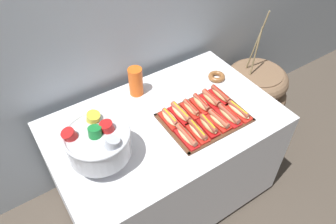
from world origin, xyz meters
TOP-DOWN VIEW (x-y plane):
  - ground_plane at (0.00, 0.00)m, footprint 10.00×10.00m
  - back_wall at (0.00, 0.54)m, footprint 6.00×0.10m
  - buffet_table at (0.00, 0.00)m, footprint 1.36×0.85m
  - floor_vase at (0.98, 0.17)m, footprint 0.57×0.57m
  - serving_tray at (0.20, -0.11)m, footprint 0.48×0.37m
  - hot_dog_0 at (0.01, -0.19)m, footprint 0.06×0.18m
  - hot_dog_1 at (0.09, -0.20)m, footprint 0.07×0.17m
  - hot_dog_2 at (0.16, -0.20)m, footprint 0.07×0.16m
  - hot_dog_3 at (0.24, -0.20)m, footprint 0.07×0.16m
  - hot_dog_4 at (0.31, -0.20)m, footprint 0.07×0.18m
  - hot_dog_5 at (0.39, -0.20)m, footprint 0.07×0.19m
  - hot_dog_6 at (0.02, -0.03)m, footprint 0.07×0.16m
  - hot_dog_7 at (0.09, -0.03)m, footprint 0.07×0.18m
  - hot_dog_8 at (0.17, -0.03)m, footprint 0.06×0.16m
  - hot_dog_9 at (0.24, -0.03)m, footprint 0.08×0.16m
  - hot_dog_10 at (0.32, -0.03)m, footprint 0.07×0.16m
  - hot_dog_11 at (0.39, -0.03)m, footprint 0.06×0.18m
  - punch_bowl at (-0.43, -0.06)m, footprint 0.33×0.33m
  - cup_stack at (-0.02, 0.30)m, footprint 0.09×0.09m
  - donut at (0.50, 0.14)m, footprint 0.11×0.11m

SIDE VIEW (x-z plane):
  - ground_plane at x=0.00m, z-range 0.00..0.00m
  - floor_vase at x=0.98m, z-range -0.26..0.85m
  - buffet_table at x=0.00m, z-range 0.02..0.79m
  - serving_tray at x=0.20m, z-range 0.77..0.78m
  - donut at x=0.50m, z-range 0.77..0.81m
  - hot_dog_5 at x=0.39m, z-range 0.78..0.83m
  - hot_dog_6 at x=0.02m, z-range 0.78..0.83m
  - hot_dog_1 at x=0.09m, z-range 0.78..0.83m
  - hot_dog_8 at x=0.17m, z-range 0.78..0.83m
  - hot_dog_11 at x=0.39m, z-range 0.78..0.84m
  - hot_dog_0 at x=0.01m, z-range 0.78..0.84m
  - hot_dog_3 at x=0.24m, z-range 0.78..0.84m
  - hot_dog_7 at x=0.09m, z-range 0.78..0.84m
  - hot_dog_4 at x=0.31m, z-range 0.78..0.84m
  - hot_dog_9 at x=0.24m, z-range 0.78..0.84m
  - hot_dog_2 at x=0.16m, z-range 0.78..0.84m
  - hot_dog_10 at x=0.32m, z-range 0.78..0.84m
  - cup_stack at x=-0.02m, z-range 0.77..0.96m
  - punch_bowl at x=-0.43m, z-range 0.79..1.04m
  - back_wall at x=0.00m, z-range 0.00..2.60m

